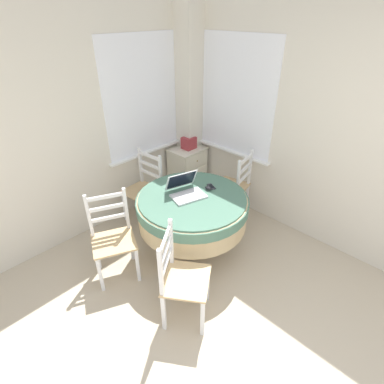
% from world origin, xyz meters
% --- Properties ---
extents(corner_room_shell, '(4.55, 4.74, 2.55)m').
position_xyz_m(corner_room_shell, '(1.34, 1.84, 1.28)').
color(corner_room_shell, beige).
rests_on(corner_room_shell, ground_plane).
extents(round_dining_table, '(1.20, 1.20, 0.73)m').
position_xyz_m(round_dining_table, '(1.10, 1.66, 0.58)').
color(round_dining_table, '#4C3D2D').
rests_on(round_dining_table, ground_plane).
extents(laptop, '(0.43, 0.42, 0.23)m').
position_xyz_m(laptop, '(1.09, 1.75, 0.78)').
color(laptop, silver).
rests_on(laptop, round_dining_table).
extents(computer_mouse, '(0.05, 0.08, 0.04)m').
position_xyz_m(computer_mouse, '(1.33, 1.64, 0.75)').
color(computer_mouse, black).
rests_on(computer_mouse, round_dining_table).
extents(cell_phone, '(0.10, 0.13, 0.01)m').
position_xyz_m(cell_phone, '(1.40, 1.66, 0.73)').
color(cell_phone, '#2D2D33').
rests_on(cell_phone, round_dining_table).
extents(dining_chair_near_back_window, '(0.42, 0.44, 0.93)m').
position_xyz_m(dining_chair_near_back_window, '(1.13, 2.54, 0.45)').
color(dining_chair_near_back_window, tan).
rests_on(dining_chair_near_back_window, ground_plane).
extents(dining_chair_near_right_window, '(0.49, 0.47, 0.93)m').
position_xyz_m(dining_chair_near_right_window, '(1.97, 1.75, 0.45)').
color(dining_chair_near_right_window, tan).
rests_on(dining_chair_near_right_window, ground_plane).
extents(dining_chair_camera_near, '(0.56, 0.56, 0.93)m').
position_xyz_m(dining_chair_camera_near, '(0.42, 1.13, 0.45)').
color(dining_chair_camera_near, tan).
rests_on(dining_chair_camera_near, ground_plane).
extents(dining_chair_left_flank, '(0.54, 0.53, 0.93)m').
position_xyz_m(dining_chair_left_flank, '(0.31, 2.01, 0.45)').
color(dining_chair_left_flank, tan).
rests_on(dining_chair_left_flank, ground_plane).
extents(corner_cabinet, '(0.49, 0.41, 0.70)m').
position_xyz_m(corner_cabinet, '(2.01, 2.65, 0.35)').
color(corner_cabinet, silver).
rests_on(corner_cabinet, ground_plane).
extents(storage_box, '(0.18, 0.16, 0.17)m').
position_xyz_m(storage_box, '(2.03, 2.63, 0.79)').
color(storage_box, '#9E3338').
rests_on(storage_box, corner_cabinet).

